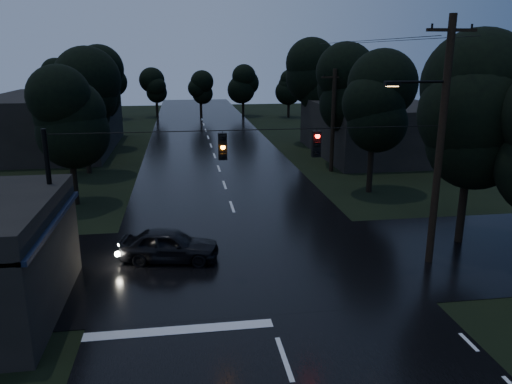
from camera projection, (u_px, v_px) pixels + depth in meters
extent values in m
cube|color=black|center=(219.00, 169.00, 38.27)|extent=(12.00, 120.00, 0.02)
cube|color=black|center=(251.00, 263.00, 21.12)|extent=(60.00, 9.00, 0.02)
cube|color=black|center=(53.00, 222.00, 16.41)|extent=(0.30, 7.00, 0.15)
cylinder|color=black|center=(26.00, 314.00, 13.98)|extent=(0.10, 0.10, 3.00)
cylinder|color=black|center=(71.00, 238.00, 19.70)|extent=(0.10, 0.10, 3.00)
cube|color=#EBC15E|center=(42.00, 260.00, 15.16)|extent=(0.06, 1.60, 0.50)
cube|color=#EBC15E|center=(62.00, 230.00, 17.73)|extent=(0.06, 1.20, 0.50)
cube|color=black|center=(375.00, 129.00, 43.48)|extent=(10.00, 14.00, 4.40)
cube|color=black|center=(56.00, 123.00, 45.15)|extent=(10.00, 16.00, 5.00)
cylinder|color=black|center=(440.00, 146.00, 19.89)|extent=(0.30, 0.30, 10.00)
cube|color=black|center=(452.00, 30.00, 18.71)|extent=(2.00, 0.12, 0.12)
cylinder|color=black|center=(420.00, 82.00, 19.06)|extent=(2.20, 0.10, 0.10)
cube|color=black|center=(392.00, 83.00, 18.92)|extent=(0.60, 0.25, 0.18)
cube|color=#FFB266|center=(392.00, 86.00, 18.95)|extent=(0.45, 0.18, 0.03)
cylinder|color=black|center=(333.00, 121.00, 36.53)|extent=(0.30, 0.30, 7.50)
cube|color=black|center=(335.00, 77.00, 35.69)|extent=(2.00, 0.12, 0.12)
cylinder|color=black|center=(53.00, 210.00, 18.30)|extent=(0.18, 0.18, 6.00)
cylinder|color=black|center=(254.00, 130.00, 18.61)|extent=(15.00, 0.03, 0.03)
cube|color=black|center=(223.00, 146.00, 18.60)|extent=(0.32, 0.25, 1.00)
sphere|color=orange|center=(223.00, 147.00, 18.46)|extent=(0.18, 0.18, 0.18)
cube|color=black|center=(316.00, 144.00, 19.11)|extent=(0.32, 0.25, 1.00)
sphere|color=#FF0C07|center=(317.00, 145.00, 18.97)|extent=(0.18, 0.18, 0.18)
cylinder|color=black|center=(461.00, 213.00, 23.11)|extent=(0.36, 0.36, 2.80)
sphere|color=black|center=(470.00, 141.00, 22.20)|extent=(4.48, 4.48, 4.48)
sphere|color=black|center=(473.00, 114.00, 21.88)|extent=(4.48, 4.48, 4.48)
sphere|color=black|center=(476.00, 86.00, 21.56)|extent=(4.48, 4.48, 4.48)
cylinder|color=black|center=(75.00, 184.00, 29.04)|extent=(0.36, 0.36, 2.45)
sphere|color=black|center=(70.00, 133.00, 28.25)|extent=(3.92, 3.92, 3.92)
sphere|color=black|center=(68.00, 114.00, 27.96)|extent=(3.92, 3.92, 3.92)
sphere|color=black|center=(66.00, 95.00, 27.68)|extent=(3.92, 3.92, 3.92)
cylinder|color=black|center=(88.00, 156.00, 36.56)|extent=(0.36, 0.36, 2.62)
sphere|color=black|center=(84.00, 112.00, 35.70)|extent=(4.20, 4.20, 4.20)
sphere|color=black|center=(82.00, 96.00, 35.40)|extent=(4.20, 4.20, 4.20)
sphere|color=black|center=(81.00, 80.00, 35.10)|extent=(4.20, 4.20, 4.20)
cylinder|color=black|center=(100.00, 134.00, 45.98)|extent=(0.36, 0.36, 2.80)
sphere|color=black|center=(97.00, 96.00, 45.07)|extent=(4.48, 4.48, 4.48)
sphere|color=black|center=(96.00, 83.00, 44.75)|extent=(4.48, 4.48, 4.48)
sphere|color=black|center=(94.00, 69.00, 44.42)|extent=(4.48, 4.48, 4.48)
cylinder|color=black|center=(370.00, 172.00, 31.57)|extent=(0.36, 0.36, 2.62)
sphere|color=black|center=(373.00, 122.00, 30.72)|extent=(4.20, 4.20, 4.20)
sphere|color=black|center=(374.00, 103.00, 30.41)|extent=(4.20, 4.20, 4.20)
sphere|color=black|center=(375.00, 84.00, 30.11)|extent=(4.20, 4.20, 4.20)
cylinder|color=black|center=(340.00, 148.00, 39.26)|extent=(0.36, 0.36, 2.80)
sphere|color=black|center=(342.00, 104.00, 38.34)|extent=(4.48, 4.48, 4.48)
sphere|color=black|center=(343.00, 88.00, 38.02)|extent=(4.48, 4.48, 4.48)
sphere|color=black|center=(344.00, 72.00, 37.70)|extent=(4.48, 4.48, 4.48)
cylinder|color=black|center=(315.00, 128.00, 48.85)|extent=(0.36, 0.36, 2.97)
sphere|color=black|center=(316.00, 91.00, 47.88)|extent=(4.76, 4.76, 4.76)
sphere|color=black|center=(316.00, 77.00, 47.53)|extent=(4.76, 4.76, 4.76)
sphere|color=black|center=(317.00, 63.00, 47.19)|extent=(4.76, 4.76, 4.76)
imported|color=black|center=(169.00, 245.00, 21.15)|extent=(4.39, 2.39, 1.42)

